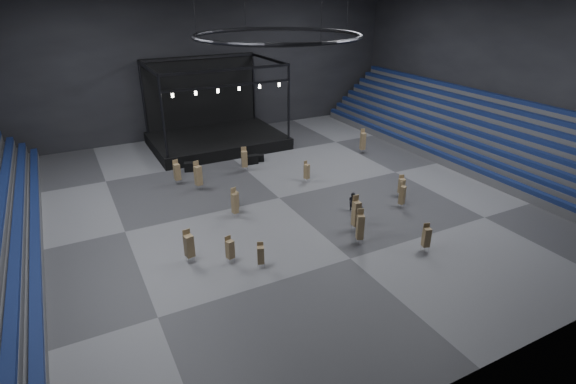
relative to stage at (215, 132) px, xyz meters
name	(u,v)px	position (x,y,z in m)	size (l,w,h in m)	color
floor	(279,198)	(0.00, -16.24, -1.45)	(50.00, 50.00, 0.00)	#555558
wall_back	(196,57)	(0.00, 4.76, 7.55)	(50.00, 0.20, 18.00)	black
wall_front	(522,193)	(0.00, -37.24, 7.55)	(50.00, 0.20, 18.00)	black
wall_right	(503,67)	(25.00, -16.24, 7.55)	(0.20, 42.00, 18.00)	black
bleachers_right	(476,140)	(22.94, -16.24, 0.28)	(7.20, 40.00, 6.40)	#464649
stage	(215,132)	(0.00, 0.00, 0.00)	(14.00, 10.00, 9.20)	black
truss_ring	(278,35)	(0.00, -16.24, 11.55)	(12.30, 12.30, 5.15)	black
flight_case_left	(191,167)	(-4.78, -6.85, -1.01)	(1.32, 0.66, 0.88)	black
flight_case_mid	(251,160)	(1.12, -7.69, -1.01)	(1.33, 0.66, 0.88)	black
flight_case_right	(259,158)	(2.12, -7.37, -1.10)	(1.04, 0.52, 0.69)	black
chair_stack_0	(261,254)	(-5.61, -24.95, -0.49)	(0.54, 0.54, 1.78)	silver
chair_stack_1	(402,195)	(7.92, -22.37, -0.31)	(0.54, 0.54, 2.23)	silver
chair_stack_2	(307,171)	(3.75, -14.31, -0.39)	(0.54, 0.54, 2.02)	silver
chair_stack_3	(230,249)	(-7.12, -23.53, -0.43)	(0.54, 0.54, 1.90)	silver
chair_stack_4	(189,245)	(-9.39, -22.25, -0.22)	(0.61, 0.61, 2.30)	silver
chair_stack_5	(235,203)	(-4.51, -17.71, -0.25)	(0.49, 0.49, 2.35)	silver
chair_stack_6	(363,141)	(12.98, -10.16, -0.10)	(0.58, 0.58, 2.63)	silver
chair_stack_7	(244,159)	(-0.19, -9.18, -0.19)	(0.64, 0.64, 2.37)	silver
chair_stack_8	(360,226)	(1.65, -25.38, -0.13)	(0.60, 0.60, 2.59)	silver
chair_stack_9	(426,237)	(4.98, -28.22, -0.37)	(0.57, 0.57, 2.02)	silver
chair_stack_10	(177,172)	(-6.75, -9.35, -0.25)	(0.56, 0.56, 2.26)	silver
chair_stack_11	(356,213)	(2.48, -23.73, -0.05)	(0.52, 0.52, 2.74)	silver
chair_stack_12	(235,199)	(-4.16, -16.87, -0.38)	(0.52, 0.52, 2.01)	silver
chair_stack_13	(402,186)	(9.18, -20.83, -0.38)	(0.58, 0.58, 1.99)	silver
chair_stack_14	(198,175)	(-5.43, -11.41, -0.09)	(0.65, 0.65, 2.59)	silver
man_center	(359,212)	(3.41, -22.86, -0.61)	(0.62, 0.40, 1.69)	black
crew_member	(353,201)	(4.15, -20.97, -0.68)	(0.75, 0.58, 1.54)	black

